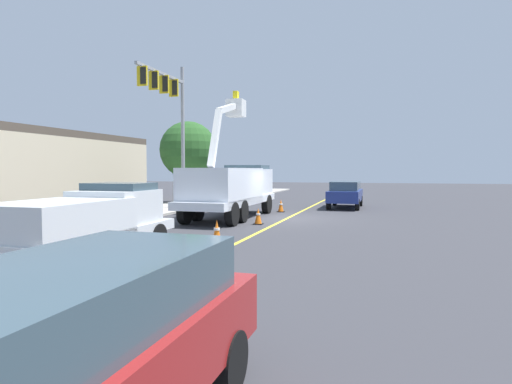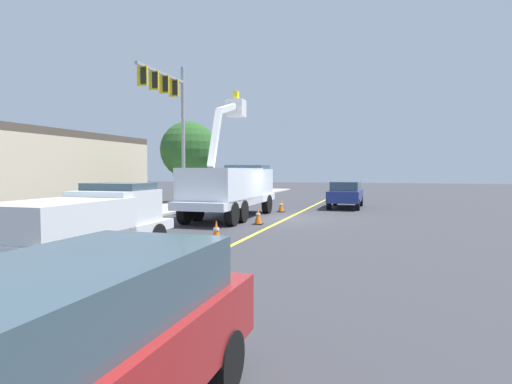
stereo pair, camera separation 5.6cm
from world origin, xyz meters
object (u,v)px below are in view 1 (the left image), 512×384
trailing_sedan (59,354)px  traffic_cone_mid_front (217,232)px  utility_bucket_truck (231,186)px  traffic_cone_leading (91,274)px  traffic_cone_mid_rear (258,216)px  traffic_signal_mast (170,106)px  service_pickup_truck (87,220)px  traffic_cone_trailing (281,206)px  passing_minivan (346,193)px

trailing_sedan → traffic_cone_mid_front: (10.45, 2.41, -0.58)m
utility_bucket_truck → traffic_cone_leading: (-13.44, -1.43, -1.20)m
traffic_cone_mid_rear → traffic_signal_mast: 9.66m
utility_bucket_truck → trailing_sedan: bearing=-166.5°
service_pickup_truck → traffic_cone_trailing: size_ratio=7.79×
traffic_cone_mid_rear → traffic_signal_mast: (4.42, 6.37, 5.76)m
passing_minivan → traffic_cone_trailing: 5.14m
service_pickup_truck → utility_bucket_truck: bearing=-2.3°
passing_minivan → traffic_cone_mid_rear: (-9.54, 3.35, -0.61)m
passing_minivan → trailing_sedan: (-25.24, 1.01, 0.00)m
traffic_cone_mid_front → traffic_signal_mast: traffic_signal_mast is taller
service_pickup_truck → traffic_cone_mid_rear: (8.81, -2.39, -0.76)m
passing_minivan → traffic_cone_leading: passing_minivan is taller
traffic_cone_mid_front → traffic_signal_mast: bearing=33.1°
passing_minivan → traffic_cone_trailing: (-3.74, 3.47, -0.61)m
service_pickup_truck → trailing_sedan: bearing=-145.5°
traffic_cone_mid_front → traffic_cone_mid_rear: bearing=-0.8°
trailing_sedan → utility_bucket_truck: bearing=13.5°
trailing_sedan → traffic_signal_mast: (20.12, 8.70, 5.15)m
trailing_sedan → traffic_cone_trailing: trailing_sedan is taller
service_pickup_truck → passing_minivan: (18.35, -5.74, -0.15)m
traffic_cone_mid_front → traffic_cone_trailing: 11.05m
utility_bucket_truck → passing_minivan: (7.36, -5.31, -0.63)m
service_pickup_truck → traffic_cone_leading: 3.17m
service_pickup_truck → traffic_cone_mid_front: size_ratio=7.15×
utility_bucket_truck → traffic_cone_leading: size_ratio=10.16×
trailing_sedan → traffic_cone_mid_front: trailing_sedan is taller
traffic_cone_mid_front → traffic_signal_mast: (9.67, 6.29, 5.73)m
service_pickup_truck → trailing_sedan: 8.36m
trailing_sedan → service_pickup_truck: bearing=34.5°
service_pickup_truck → passing_minivan: 19.23m
traffic_cone_leading → traffic_cone_mid_front: (6.02, -0.45, -0.01)m
utility_bucket_truck → traffic_cone_trailing: (3.62, -1.83, -1.25)m
trailing_sedan → traffic_cone_mid_rear: bearing=8.5°
traffic_cone_leading → passing_minivan: bearing=-10.6°
utility_bucket_truck → service_pickup_truck: size_ratio=1.46×
utility_bucket_truck → passing_minivan: size_ratio=1.70×
traffic_cone_leading → traffic_signal_mast: bearing=20.4°
trailing_sedan → traffic_signal_mast: size_ratio=0.56×
passing_minivan → traffic_cone_trailing: bearing=137.1°
traffic_cone_leading → traffic_cone_mid_rear: size_ratio=1.10×
traffic_cone_trailing → traffic_signal_mast: traffic_signal_mast is taller
utility_bucket_truck → traffic_signal_mast: traffic_signal_mast is taller
service_pickup_truck → traffic_cone_trailing: (14.61, -2.27, -0.76)m
passing_minivan → traffic_cone_mid_rear: 10.13m
passing_minivan → traffic_signal_mast: bearing=117.8°
traffic_cone_mid_front → trailing_sedan: bearing=-167.0°
utility_bucket_truck → passing_minivan: 9.10m
passing_minivan → utility_bucket_truck: bearing=144.2°
traffic_cone_mid_rear → traffic_cone_trailing: (5.80, 0.12, -0.01)m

